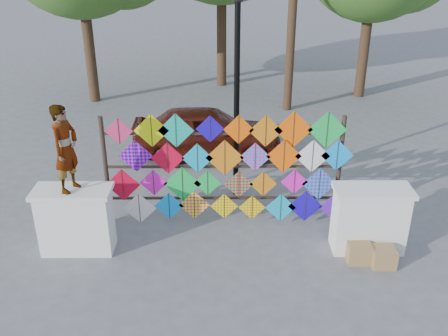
{
  "coord_description": "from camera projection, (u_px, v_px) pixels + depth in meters",
  "views": [
    {
      "loc": [
        -0.03,
        -8.07,
        5.43
      ],
      "look_at": [
        0.03,
        0.6,
        1.31
      ],
      "focal_mm": 40.0,
      "sensor_mm": 36.0,
      "label": 1
    }
  ],
  "objects": [
    {
      "name": "cardboard_box_far",
      "position": [
        383.0,
        257.0,
        8.9
      ],
      "size": [
        0.41,
        0.38,
        0.35
      ],
      "primitive_type": "cube",
      "color": "#A57C50",
      "rests_on": "ground"
    },
    {
      "name": "vendor_woman",
      "position": [
        66.0,
        149.0,
        8.53
      ],
      "size": [
        0.55,
        0.67,
        1.58
      ],
      "primitive_type": "imported",
      "rotation": [
        0.0,
        0.0,
        1.22
      ],
      "color": "#99999E",
      "rests_on": "parapet_left"
    },
    {
      "name": "parapet_left",
      "position": [
        76.0,
        220.0,
        9.14
      ],
      "size": [
        1.4,
        0.65,
        1.28
      ],
      "color": "white",
      "rests_on": "ground"
    },
    {
      "name": "parapet_right",
      "position": [
        369.0,
        219.0,
        9.17
      ],
      "size": [
        1.4,
        0.65,
        1.28
      ],
      "color": "white",
      "rests_on": "ground"
    },
    {
      "name": "sedan",
      "position": [
        207.0,
        132.0,
        13.12
      ],
      "size": [
        3.95,
        1.68,
        1.33
      ],
      "primitive_type": "imported",
      "rotation": [
        0.0,
        0.0,
        1.6
      ],
      "color": "#4B150D",
      "rests_on": "ground"
    },
    {
      "name": "lamppost",
      "position": [
        237.0,
        79.0,
        10.27
      ],
      "size": [
        0.28,
        0.28,
        4.46
      ],
      "color": "black",
      "rests_on": "ground"
    },
    {
      "name": "ground",
      "position": [
        223.0,
        243.0,
        9.61
      ],
      "size": [
        80.0,
        80.0,
        0.0
      ],
      "primitive_type": "plane",
      "color": "gray",
      "rests_on": "ground"
    },
    {
      "name": "cardboard_box_near",
      "position": [
        359.0,
        252.0,
        9.02
      ],
      "size": [
        0.42,
        0.37,
        0.37
      ],
      "primitive_type": "cube",
      "color": "#A57C50",
      "rests_on": "ground"
    },
    {
      "name": "kite_rack",
      "position": [
        228.0,
        169.0,
        9.74
      ],
      "size": [
        4.87,
        0.24,
        2.42
      ],
      "color": "#31231B",
      "rests_on": "ground"
    }
  ]
}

